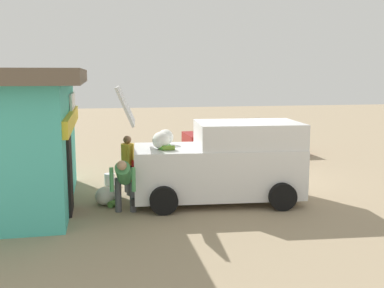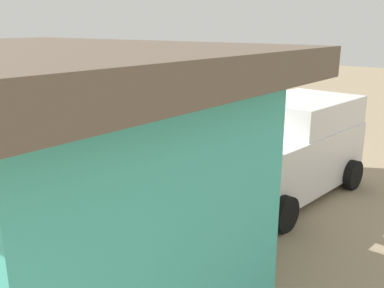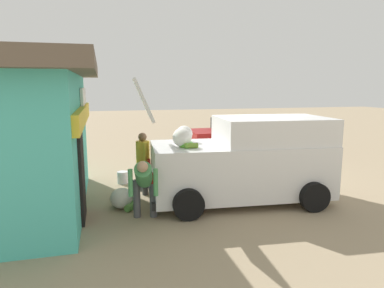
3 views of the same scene
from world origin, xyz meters
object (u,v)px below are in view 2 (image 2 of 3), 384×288
at_px(parked_sedan, 153,111).
at_px(customer_bending, 250,201).
at_px(paint_bucket, 117,199).
at_px(delivery_van, 285,149).
at_px(storefront_bar, 40,179).
at_px(vendor_standing, 171,169).
at_px(unloaded_banana_pile, 191,228).

xyz_separation_m(parked_sedan, customer_bending, (-6.99, 4.88, 0.17)).
bearing_deg(paint_bucket, delivery_van, -128.36).
relative_size(parked_sedan, paint_bucket, 13.57).
xyz_separation_m(parked_sedan, paint_bucket, (-4.12, 5.18, -0.47)).
bearing_deg(delivery_van, paint_bucket, 51.64).
height_order(storefront_bar, paint_bucket, storefront_bar).
height_order(storefront_bar, customer_bending, storefront_bar).
distance_m(vendor_standing, customer_bending, 1.85).
height_order(vendor_standing, customer_bending, vendor_standing).
bearing_deg(vendor_standing, delivery_van, -116.86).
bearing_deg(storefront_bar, parked_sedan, -53.25).
distance_m(storefront_bar, customer_bending, 3.21).
height_order(delivery_van, vendor_standing, delivery_van).
bearing_deg(unloaded_banana_pile, paint_bucket, -2.74).
bearing_deg(unloaded_banana_pile, delivery_van, -94.21).
relative_size(delivery_van, parked_sedan, 1.02).
bearing_deg(storefront_bar, vendor_standing, -78.53).
relative_size(vendor_standing, customer_bending, 1.19).
bearing_deg(unloaded_banana_pile, parked_sedan, -40.87).
bearing_deg(parked_sedan, vendor_standing, 137.59).
relative_size(parked_sedan, customer_bending, 3.44).
relative_size(vendor_standing, unloaded_banana_pile, 1.76).
xyz_separation_m(delivery_van, vendor_standing, (1.16, 2.28, -0.09)).
bearing_deg(parked_sedan, paint_bucket, 128.50).
bearing_deg(paint_bucket, customer_bending, -174.02).
bearing_deg(paint_bucket, storefront_bar, 122.92).
distance_m(delivery_van, vendor_standing, 2.56).
xyz_separation_m(storefront_bar, unloaded_banana_pile, (-0.34, -2.43, -1.50)).
bearing_deg(paint_bucket, vendor_standing, -155.11).
bearing_deg(parked_sedan, storefront_bar, 126.75).
height_order(parked_sedan, paint_bucket, parked_sedan).
height_order(unloaded_banana_pile, paint_bucket, unloaded_banana_pile).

